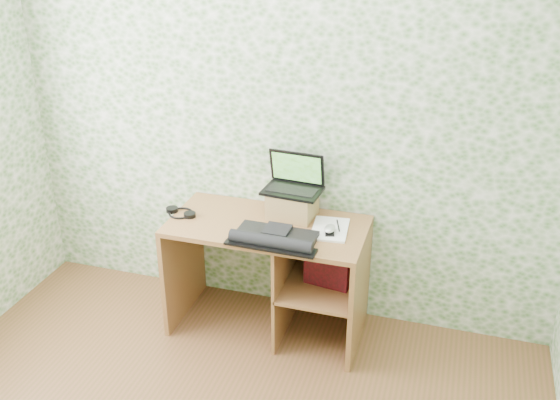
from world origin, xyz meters
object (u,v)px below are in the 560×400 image
(desk, at_px, (281,262))
(keyboard, at_px, (274,238))
(riser, at_px, (292,204))
(notepad, at_px, (330,229))
(laptop, at_px, (294,181))

(desk, xyz_separation_m, keyboard, (0.03, -0.22, 0.29))
(riser, height_order, notepad, riser)
(notepad, bearing_deg, desk, 175.23)
(riser, relative_size, laptop, 0.75)
(laptop, height_order, keyboard, laptop)
(laptop, xyz_separation_m, keyboard, (-0.01, -0.38, -0.19))
(desk, distance_m, laptop, 0.51)
(desk, height_order, laptop, laptop)
(keyboard, bearing_deg, notepad, 41.16)
(laptop, bearing_deg, riser, -85.63)
(riser, bearing_deg, desk, -107.76)
(desk, distance_m, keyboard, 0.37)
(notepad, bearing_deg, laptop, 145.20)
(desk, distance_m, notepad, 0.41)
(desk, height_order, notepad, notepad)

